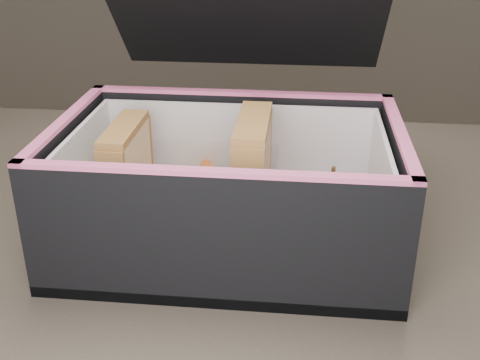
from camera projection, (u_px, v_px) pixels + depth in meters
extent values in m
cube|color=brown|center=(247.00, 271.00, 0.58)|extent=(1.20, 0.80, 0.03)
cube|color=black|center=(247.00, 12.00, 0.67)|extent=(0.31, 0.14, 0.15)
cube|color=#CFAF88|center=(120.00, 177.00, 0.58)|extent=(0.01, 0.09, 0.09)
cube|color=#B55167|center=(128.00, 181.00, 0.58)|extent=(0.01, 0.09, 0.09)
cube|color=#CFAF88|center=(136.00, 178.00, 0.58)|extent=(0.01, 0.09, 0.09)
cube|color=brown|center=(124.00, 129.00, 0.56)|extent=(0.03, 0.09, 0.01)
cube|color=#CFAF88|center=(244.00, 178.00, 0.57)|extent=(0.01, 0.10, 0.11)
cube|color=#B55167|center=(253.00, 182.00, 0.57)|extent=(0.01, 0.10, 0.10)
cube|color=#CFAF88|center=(262.00, 179.00, 0.56)|extent=(0.01, 0.10, 0.11)
cube|color=brown|center=(253.00, 122.00, 0.54)|extent=(0.03, 0.10, 0.01)
cylinder|color=#D54617|center=(189.00, 235.00, 0.56)|extent=(0.02, 0.10, 0.01)
cylinder|color=#D54617|center=(177.00, 219.00, 0.57)|extent=(0.03, 0.10, 0.01)
cylinder|color=#D54617|center=(207.00, 190.00, 0.60)|extent=(0.02, 0.10, 0.01)
cylinder|color=#D54617|center=(194.00, 206.00, 0.61)|extent=(0.02, 0.10, 0.01)
cylinder|color=#D54617|center=(178.00, 199.00, 0.60)|extent=(0.03, 0.10, 0.01)
cylinder|color=#D54617|center=(207.00, 183.00, 0.61)|extent=(0.03, 0.10, 0.01)
cube|color=white|center=(322.00, 234.00, 0.57)|extent=(0.08, 0.08, 0.01)
ellipsoid|color=maroon|center=(331.00, 205.00, 0.56)|extent=(0.07, 0.07, 0.06)
cylinder|color=#463219|center=(333.00, 172.00, 0.54)|extent=(0.00, 0.01, 0.01)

